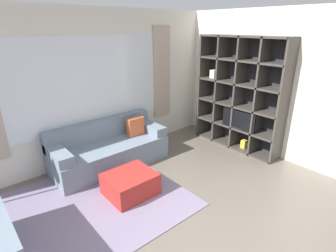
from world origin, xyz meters
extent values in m
plane|color=#665B51|center=(0.00, 0.00, 0.00)|extent=(16.00, 16.00, 0.00)
cube|color=silver|center=(0.00, 2.95, 1.35)|extent=(6.51, 0.07, 2.70)
cube|color=white|center=(0.00, 2.91, 1.45)|extent=(2.92, 0.01, 1.60)
cube|color=#B2A38E|center=(1.63, 2.90, 1.45)|extent=(0.44, 0.03, 1.90)
cube|color=silver|center=(2.69, 1.46, 1.35)|extent=(0.07, 4.12, 2.70)
cube|color=slate|center=(-0.87, 1.62, 0.01)|extent=(2.80, 2.21, 0.01)
cube|color=#232328|center=(2.64, 1.48, 1.11)|extent=(0.02, 1.83, 2.23)
cube|color=#3D3833|center=(2.45, 0.57, 1.11)|extent=(0.40, 0.04, 2.23)
cube|color=#3D3833|center=(2.45, 1.02, 1.11)|extent=(0.40, 0.04, 2.23)
cube|color=#3D3833|center=(2.45, 1.48, 1.11)|extent=(0.40, 0.04, 2.23)
cube|color=#3D3833|center=(2.45, 1.94, 1.11)|extent=(0.40, 0.04, 2.23)
cube|color=#3D3833|center=(2.45, 2.40, 1.11)|extent=(0.40, 0.04, 2.23)
cube|color=#3D3833|center=(2.45, 1.48, 0.02)|extent=(0.40, 1.83, 0.04)
cube|color=#3D3833|center=(2.45, 1.48, 0.45)|extent=(0.40, 1.83, 0.04)
cube|color=#3D3833|center=(2.45, 1.48, 0.89)|extent=(0.40, 1.83, 0.04)
cube|color=#3D3833|center=(2.45, 1.48, 1.34)|extent=(0.40, 1.83, 0.04)
cube|color=#3D3833|center=(2.45, 1.48, 1.78)|extent=(0.40, 1.83, 0.04)
cube|color=#3D3833|center=(2.45, 1.48, 2.21)|extent=(0.40, 1.83, 0.04)
cube|color=black|center=(2.29, 1.33, 0.65)|extent=(0.04, 0.73, 0.38)
cube|color=black|center=(2.31, 1.33, 0.48)|extent=(0.10, 0.24, 0.03)
cube|color=white|center=(2.43, 2.14, 1.44)|extent=(0.12, 0.12, 0.17)
cylinder|color=orange|center=(2.43, 2.19, 1.43)|extent=(0.10, 0.10, 0.16)
cube|color=gold|center=(2.43, 1.24, 0.12)|extent=(0.10, 0.10, 0.17)
cube|color=slate|center=(0.05, 2.44, 0.21)|extent=(2.03, 0.82, 0.43)
cube|color=slate|center=(0.05, 2.77, 0.61)|extent=(2.03, 0.18, 0.36)
cube|color=slate|center=(-0.85, 2.44, 0.51)|extent=(0.24, 0.76, 0.16)
cube|color=slate|center=(0.94, 2.44, 0.51)|extent=(0.24, 0.76, 0.16)
cube|color=#C65B33|center=(0.63, 2.49, 0.60)|extent=(0.34, 0.13, 0.34)
cube|color=#A82823|center=(-0.17, 1.47, 0.17)|extent=(0.70, 0.62, 0.34)
camera|label=1|loc=(-1.93, -1.44, 2.39)|focal=28.00mm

